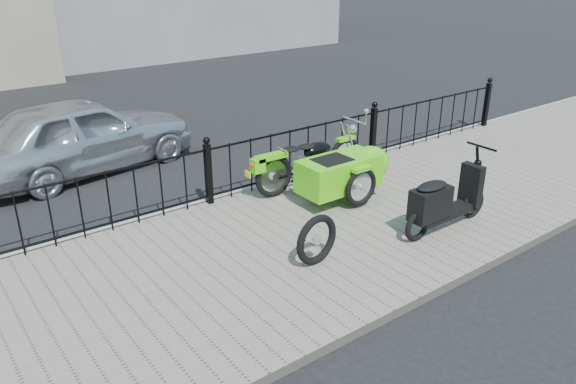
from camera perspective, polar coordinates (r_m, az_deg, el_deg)
ground at (r=7.87m, az=-3.19°, el=-5.04°), size 120.00×120.00×0.00m
sidewalk at (r=7.48m, az=-1.05°, el=-6.10°), size 30.00×3.80×0.12m
curb at (r=8.96m, az=-8.33°, el=-1.14°), size 30.00×0.10×0.12m
iron_fence at (r=8.64m, az=-8.08°, el=1.73°), size 14.11×0.11×1.08m
motorcycle_sidecar at (r=8.86m, az=5.47°, el=2.47°), size 2.28×1.48×0.98m
scooter at (r=7.99m, az=15.45°, el=-1.01°), size 1.65×0.48×1.12m
spare_tire at (r=6.96m, az=2.93°, el=-4.87°), size 0.67×0.16×0.66m
sedan_car at (r=10.81m, az=-20.15°, el=5.50°), size 4.23×2.26×1.37m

